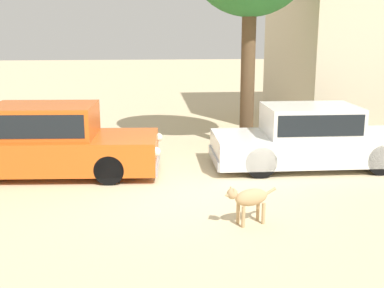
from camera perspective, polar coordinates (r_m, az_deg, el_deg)
name	(u,v)px	position (r m, az deg, el deg)	size (l,w,h in m)	color
ground_plane	(181,192)	(9.54, -1.31, -5.57)	(80.00, 80.00, 0.00)	#CCB78E
parked_sedan_nearest	(47,141)	(10.92, -16.56, 0.38)	(4.91, 1.98, 1.52)	#D15619
parked_sedan_second	(311,137)	(11.39, 13.66, 0.81)	(4.57, 1.73, 1.41)	silver
stray_dog_spotted	(249,198)	(7.93, 6.62, -6.31)	(0.92, 0.40, 0.68)	tan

